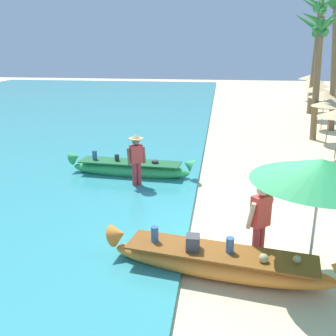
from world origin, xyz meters
TOP-DOWN VIEW (x-y plane):
  - ground_plane at (0.00, 0.00)m, footprint 80.00×80.00m
  - boat_orange_foreground at (-0.32, -1.20)m, footprint 4.46×1.41m
  - boat_green_midground at (-3.21, 4.00)m, footprint 4.20×0.96m
  - person_vendor_hatted at (-2.79, 3.11)m, footprint 0.57×0.46m
  - person_tourist_customer at (0.43, -0.64)m, footprint 0.55×0.51m
  - patio_umbrella_large at (1.33, -1.00)m, footprint 2.39×2.39m
  - parasol_row_1 at (4.23, 9.69)m, footprint 1.60×1.60m
  - parasol_row_2 at (4.68, 12.56)m, footprint 1.60×1.60m
  - parasol_row_3 at (4.86, 15.20)m, footprint 1.60×1.60m
  - parasol_row_4 at (5.44, 17.93)m, footprint 1.60×1.60m
  - parasol_row_5 at (5.86, 20.52)m, footprint 1.60×1.60m
  - parasol_row_6 at (6.11, 23.24)m, footprint 1.60×1.60m
  - palm_tree_leaning_seaward at (4.65, 12.34)m, footprint 2.64×2.53m
  - palm_tree_mid_cluster at (3.55, 10.20)m, footprint 2.24×2.66m
  - palm_tree_far_behind at (5.04, 17.26)m, footprint 2.39×2.56m

SIDE VIEW (x-z plane):
  - ground_plane at x=0.00m, z-range 0.00..0.00m
  - boat_orange_foreground at x=-0.32m, z-range -0.12..0.70m
  - boat_green_midground at x=-3.21m, z-range -0.11..0.72m
  - person_tourist_customer at x=0.43m, z-range 0.11..1.76m
  - person_vendor_hatted at x=-2.79m, z-range 0.13..1.78m
  - parasol_row_1 at x=4.23m, z-range 0.79..2.70m
  - parasol_row_2 at x=4.68m, z-range 0.79..2.70m
  - parasol_row_3 at x=4.86m, z-range 0.79..2.70m
  - parasol_row_4 at x=5.44m, z-range 0.79..2.70m
  - parasol_row_5 at x=5.86m, z-range 0.79..2.70m
  - parasol_row_6 at x=6.11m, z-range 0.79..2.70m
  - patio_umbrella_large at x=1.33m, z-range 0.93..3.22m
  - palm_tree_mid_cluster at x=3.55m, z-range 1.59..7.12m
  - palm_tree_leaning_seaward at x=4.65m, z-range 2.02..8.83m
  - palm_tree_far_behind at x=5.04m, z-range 2.14..9.01m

